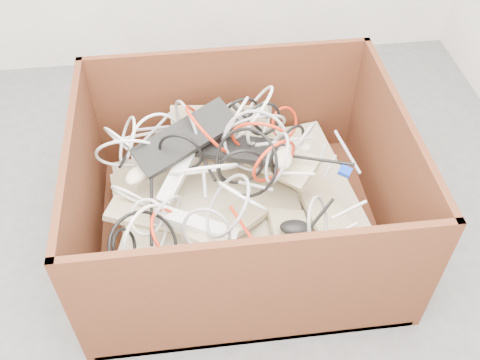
{
  "coord_description": "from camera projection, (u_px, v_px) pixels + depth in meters",
  "views": [
    {
      "loc": [
        -0.03,
        -1.17,
        1.78
      ],
      "look_at": [
        0.14,
        0.22,
        0.3
      ],
      "focal_mm": 40.76,
      "sensor_mm": 36.0,
      "label": 1
    }
  ],
  "objects": [
    {
      "name": "power_strip_left",
      "position": [
        180.0,
        170.0,
        2.01
      ],
      "size": [
        0.19,
        0.28,
        0.12
      ],
      "primitive_type": "cube",
      "rotation": [
        0.14,
        -0.26,
        1.04
      ],
      "color": "silver",
      "rests_on": "keyboard_pile"
    },
    {
      "name": "ground",
      "position": [
        210.0,
        278.0,
        2.1
      ],
      "size": [
        3.0,
        3.0,
        0.0
      ],
      "primitive_type": "plane",
      "color": "#47484A",
      "rests_on": "ground"
    },
    {
      "name": "cable_tangle",
      "position": [
        213.0,
        160.0,
        1.97
      ],
      "size": [
        1.03,
        0.83,
        0.43
      ],
      "color": "black",
      "rests_on": "keyboard_pile"
    },
    {
      "name": "cardboard_box",
      "position": [
        237.0,
        211.0,
        2.13
      ],
      "size": [
        1.17,
        0.98,
        0.59
      ],
      "color": "#401D10",
      "rests_on": "ground"
    },
    {
      "name": "vga_plug",
      "position": [
        345.0,
        171.0,
        2.0
      ],
      "size": [
        0.06,
        0.06,
        0.03
      ],
      "primitive_type": "cube",
      "rotation": [
        0.09,
        0.14,
        -0.55
      ],
      "color": "#0D36CA",
      "rests_on": "keyboard_pile"
    },
    {
      "name": "keyboard_pile",
      "position": [
        237.0,
        181.0,
        2.07
      ],
      "size": [
        0.92,
        0.86,
        0.39
      ],
      "color": "tan",
      "rests_on": "cardboard_box"
    },
    {
      "name": "power_strip_right",
      "position": [
        196.0,
        225.0,
        1.86
      ],
      "size": [
        0.3,
        0.16,
        0.1
      ],
      "primitive_type": "cube",
      "rotation": [
        -0.1,
        0.17,
        -0.36
      ],
      "color": "silver",
      "rests_on": "keyboard_pile"
    },
    {
      "name": "mice_scatter",
      "position": [
        234.0,
        183.0,
        1.96
      ],
      "size": [
        0.74,
        0.56,
        0.21
      ],
      "color": "beige",
      "rests_on": "keyboard_pile"
    }
  ]
}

